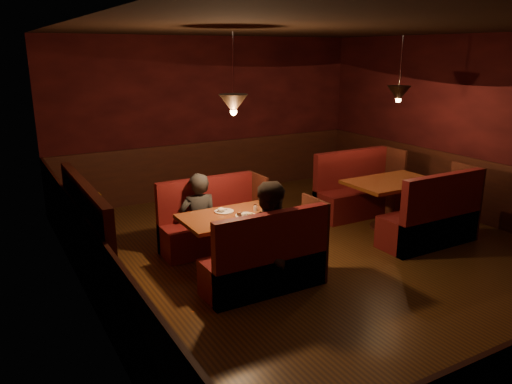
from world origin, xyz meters
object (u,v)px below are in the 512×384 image
main_table (236,227)px  second_bench_far (357,194)px  second_table (391,193)px  second_bench_near (433,222)px  diner_a (198,201)px  main_bench_far (212,226)px  main_bench_near (268,265)px  diner_b (274,221)px

main_table → second_bench_far: (2.74, 0.92, -0.20)m
second_table → second_bench_near: 0.84m
main_table → diner_a: bearing=106.5°
main_bench_far → second_table: size_ratio=1.07×
second_bench_far → diner_a: bearing=-175.6°
main_bench_far → second_bench_far: second_bench_far is taller
main_bench_far → main_bench_near: bearing=-90.0°
main_table → second_table: size_ratio=0.97×
main_bench_far → main_bench_near: (0.00, -1.49, 0.00)m
main_bench_far → second_table: 2.78m
main_bench_far → diner_a: bearing=-167.2°
main_bench_near → second_bench_far: size_ratio=0.97×
second_table → diner_b: (-2.58, -0.80, 0.24)m
main_table → diner_a: 0.75m
second_bench_near → main_bench_near: bearing=-178.9°
second_table → diner_b: diner_b is taller
main_bench_far → diner_b: diner_b is taller
main_bench_far → main_bench_near: 1.49m
diner_a → second_table: bearing=175.9°
main_bench_far → diner_a: size_ratio=0.99×
diner_a → main_table: bearing=113.7°
second_table → diner_a: (-2.91, 0.58, 0.16)m
main_bench_near → second_bench_far: second_bench_far is taller
main_bench_near → second_bench_far: bearing=31.4°
second_bench_far → diner_b: (-2.61, -1.60, 0.47)m
main_bench_far → second_bench_far: 2.73m
main_bench_near → second_bench_far: (2.72, 1.66, 0.03)m
second_bench_far → diner_a: 2.98m
main_bench_near → second_bench_far: 3.19m
main_bench_near → diner_a: diner_a is taller
main_table → second_bench_far: 2.89m
main_bench_near → second_table: 2.84m
main_bench_near → main_bench_far: bearing=90.0°
main_table → second_bench_far: size_ratio=0.88×
diner_a → diner_b: bearing=110.8°
main_bench_near → second_bench_near: size_ratio=0.97×
diner_a → main_bench_far: bearing=-160.0°
second_bench_far → diner_b: 3.09m
main_bench_far → diner_b: (0.11, -1.42, 0.49)m
second_table → main_table: bearing=-177.6°
second_table → diner_b: bearing=-162.8°
main_bench_near → diner_b: (0.11, 0.06, 0.49)m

